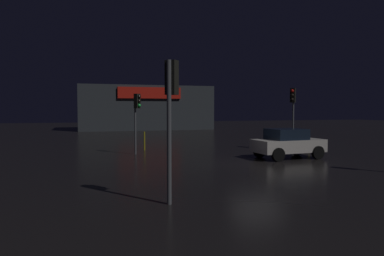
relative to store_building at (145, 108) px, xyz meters
name	(u,v)px	position (x,y,z in m)	size (l,w,h in m)	color
ground_plane	(257,164)	(-0.10, -32.64, -2.86)	(120.00, 120.00, 0.00)	black
store_building	(145,108)	(0.00, 0.00, 0.00)	(17.19, 7.66, 5.71)	#33383D
traffic_signal_opposite	(137,109)	(-5.11, -27.00, -0.13)	(0.42, 0.43, 3.62)	#595B60
traffic_signal_cross_left	(293,104)	(4.96, -27.85, 0.19)	(0.42, 0.42, 4.08)	#595B60
traffic_signal_cross_right	(171,99)	(-5.87, -38.54, 0.13)	(0.42, 0.42, 4.10)	#595B60
car_near	(288,143)	(2.58, -31.12, -2.02)	(3.96, 2.25, 1.63)	silver
bollard_kerb_a	(144,141)	(-4.32, -24.94, -2.25)	(0.09, 0.09, 1.23)	gold
bollard_kerb_b	(309,139)	(7.83, -25.59, -2.38)	(0.11, 0.11, 0.96)	gold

